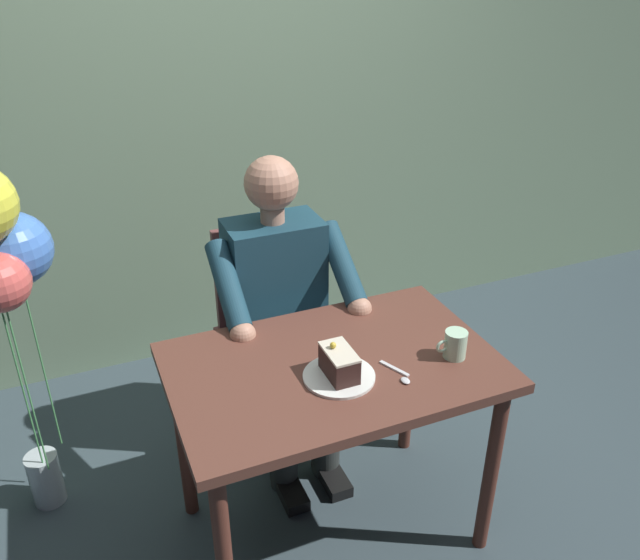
{
  "coord_description": "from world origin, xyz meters",
  "views": [
    {
      "loc": [
        0.69,
        1.54,
        1.94
      ],
      "look_at": [
        0.0,
        -0.1,
        0.99
      ],
      "focal_mm": 36.34,
      "sensor_mm": 36.0,
      "label": 1
    }
  ],
  "objects": [
    {
      "name": "cafe_rear_panel",
      "position": [
        0.0,
        -1.42,
        1.5
      ],
      "size": [
        6.4,
        0.12,
        3.0
      ],
      "primitive_type": "cube",
      "color": "gray",
      "rests_on": "ground"
    },
    {
      "name": "cake_slice",
      "position": [
        0.02,
        0.08,
        0.79
      ],
      "size": [
        0.08,
        0.14,
        0.11
      ],
      "color": "#351F1B",
      "rests_on": "dessert_plate"
    },
    {
      "name": "dining_table",
      "position": [
        0.0,
        0.0,
        0.64
      ],
      "size": [
        1.04,
        0.67,
        0.74
      ],
      "color": "brown",
      "rests_on": "ground"
    },
    {
      "name": "dessert_plate",
      "position": [
        0.02,
        0.08,
        0.74
      ],
      "size": [
        0.22,
        0.22,
        0.01
      ],
      "primitive_type": "cylinder",
      "color": "white",
      "rests_on": "dining_table"
    },
    {
      "name": "ground_plane",
      "position": [
        0.0,
        0.0,
        0.0
      ],
      "size": [
        14.0,
        14.0,
        0.0
      ],
      "primitive_type": "plane",
      "color": "#36454C"
    },
    {
      "name": "dessert_spoon",
      "position": [
        -0.16,
        0.14,
        0.74
      ],
      "size": [
        0.06,
        0.14,
        0.01
      ],
      "color": "silver",
      "rests_on": "dining_table"
    },
    {
      "name": "seated_person",
      "position": [
        0.0,
        -0.49,
        0.65
      ],
      "size": [
        0.53,
        0.58,
        1.25
      ],
      "color": "#1A3E4F",
      "rests_on": "ground"
    },
    {
      "name": "chair",
      "position": [
        0.0,
        -0.66,
        0.5
      ],
      "size": [
        0.42,
        0.42,
        0.91
      ],
      "color": "brown",
      "rests_on": "ground"
    },
    {
      "name": "coffee_cup",
      "position": [
        -0.37,
        0.12,
        0.79
      ],
      "size": [
        0.11,
        0.07,
        0.09
      ],
      "color": "#B2DDBA",
      "rests_on": "dining_table"
    }
  ]
}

